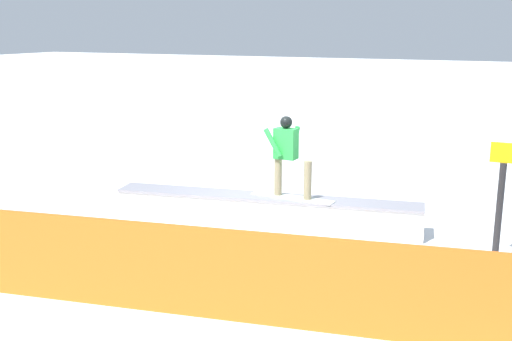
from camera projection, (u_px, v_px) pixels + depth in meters
name	position (u px, v px, depth m)	size (l,w,h in m)	color
ground_plane	(265.00, 226.00, 11.36)	(120.00, 120.00, 0.00)	white
grind_box	(265.00, 212.00, 11.30)	(5.69, 1.57, 0.59)	white
snowboarder	(288.00, 154.00, 10.96)	(1.60, 0.42, 1.49)	silver
safety_fence	(147.00, 267.00, 7.87)	(11.82, 0.06, 1.21)	orange
trail_marker	(500.00, 202.00, 9.17)	(0.40, 0.10, 1.96)	#262628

